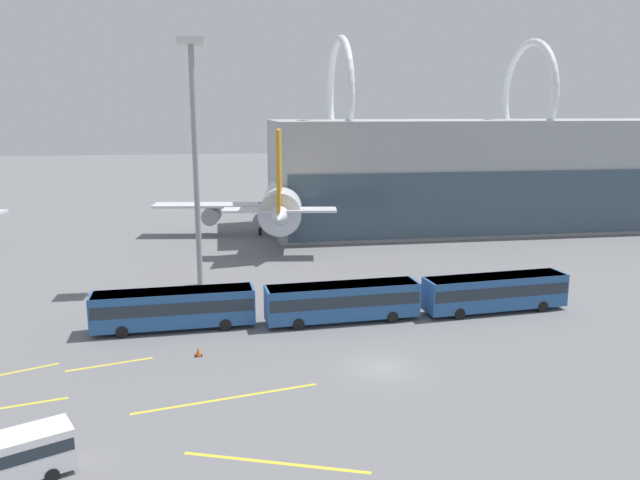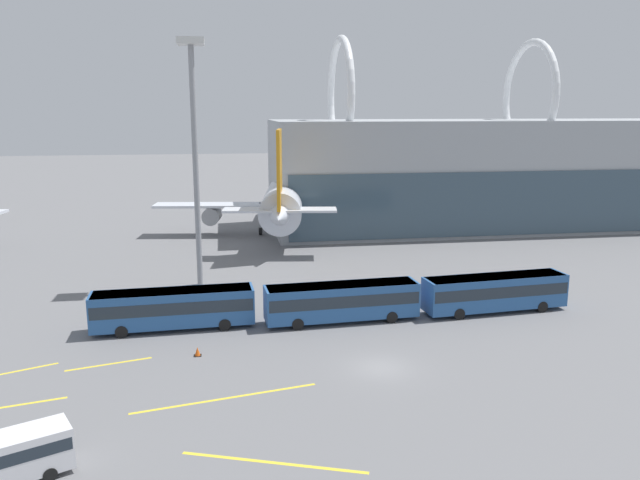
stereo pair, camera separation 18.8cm
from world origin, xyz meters
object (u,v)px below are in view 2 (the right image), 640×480
(airliner_parked_remote, at_px, (571,180))
(shuttle_bus_1, at_px, (342,300))
(shuttle_bus_0, at_px, (173,306))
(traffic_cone_0, at_px, (197,352))
(airliner_at_gate_far, at_px, (284,198))
(shuttle_bus_2, at_px, (495,291))
(floodlight_mast, at_px, (194,124))
(service_van_foreground, at_px, (6,456))

(airliner_parked_remote, relative_size, shuttle_bus_1, 2.64)
(shuttle_bus_0, bearing_deg, traffic_cone_0, -74.05)
(airliner_at_gate_far, relative_size, traffic_cone_0, 58.09)
(airliner_at_gate_far, distance_m, shuttle_bus_0, 41.40)
(shuttle_bus_1, height_order, traffic_cone_0, shuttle_bus_1)
(airliner_at_gate_far, bearing_deg, shuttle_bus_2, -150.97)
(shuttle_bus_2, distance_m, floodlight_mast, 33.05)
(shuttle_bus_1, relative_size, service_van_foreground, 2.14)
(airliner_at_gate_far, height_order, floodlight_mast, floodlight_mast)
(service_van_foreground, relative_size, floodlight_mast, 0.25)
(traffic_cone_0, bearing_deg, airliner_at_gate_far, 76.21)
(shuttle_bus_1, bearing_deg, airliner_at_gate_far, 87.90)
(shuttle_bus_0, height_order, shuttle_bus_2, same)
(service_van_foreground, height_order, traffic_cone_0, service_van_foreground)
(airliner_parked_remote, relative_size, shuttle_bus_2, 2.63)
(shuttle_bus_2, relative_size, floodlight_mast, 0.54)
(shuttle_bus_2, height_order, service_van_foreground, shuttle_bus_2)
(shuttle_bus_1, xyz_separation_m, traffic_cone_0, (-12.07, -5.87, -1.61))
(shuttle_bus_1, relative_size, shuttle_bus_2, 1.00)
(shuttle_bus_0, height_order, shuttle_bus_1, same)
(shuttle_bus_2, bearing_deg, shuttle_bus_1, 176.90)
(floodlight_mast, bearing_deg, traffic_cone_0, -88.97)
(shuttle_bus_1, height_order, service_van_foreground, shuttle_bus_1)
(airliner_parked_remote, distance_m, shuttle_bus_0, 88.17)
(shuttle_bus_0, bearing_deg, service_van_foreground, -109.81)
(shuttle_bus_0, relative_size, shuttle_bus_2, 0.99)
(airliner_parked_remote, relative_size, service_van_foreground, 5.66)
(shuttle_bus_2, xyz_separation_m, floodlight_mast, (-26.60, 13.12, 14.58))
(floodlight_mast, bearing_deg, shuttle_bus_1, -47.66)
(shuttle_bus_0, height_order, traffic_cone_0, shuttle_bus_0)
(floodlight_mast, bearing_deg, service_van_foreground, -103.50)
(airliner_parked_remote, xyz_separation_m, shuttle_bus_0, (-68.22, -55.77, -3.13))
(airliner_parked_remote, bearing_deg, shuttle_bus_1, 23.67)
(shuttle_bus_0, distance_m, service_van_foreground, 22.18)
(airliner_at_gate_far, distance_m, service_van_foreground, 63.55)
(shuttle_bus_1, bearing_deg, service_van_foreground, -138.30)
(shuttle_bus_0, xyz_separation_m, shuttle_bus_2, (28.36, 0.16, 0.00))
(airliner_parked_remote, height_order, floodlight_mast, floodlight_mast)
(service_van_foreground, bearing_deg, airliner_parked_remote, 20.50)
(service_van_foreground, height_order, floodlight_mast, floodlight_mast)
(service_van_foreground, bearing_deg, floodlight_mast, 51.16)
(airliner_at_gate_far, height_order, shuttle_bus_0, airliner_at_gate_far)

